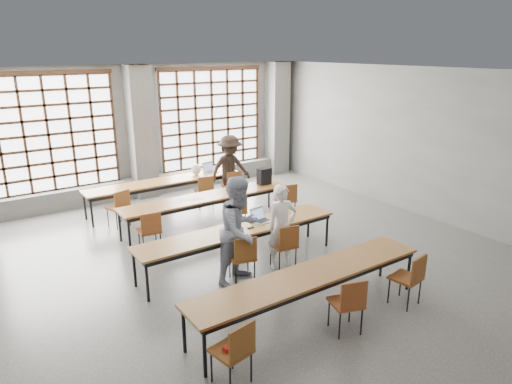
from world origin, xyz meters
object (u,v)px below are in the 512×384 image
at_px(desk_row_c, 240,232).
at_px(laptop_back, 210,169).
at_px(chair_front_left, 243,254).
at_px(green_box, 235,225).
at_px(mouse, 281,217).
at_px(phone, 251,228).
at_px(chair_back_mid, 205,189).
at_px(chair_front_right, 286,242).
at_px(plastic_bag, 196,169).
at_px(laptop_front, 260,218).
at_px(red_pouch, 231,347).
at_px(chair_back_right, 232,184).
at_px(desk_row_b, 207,199).
at_px(desk_row_d, 310,278).
at_px(chair_back_left, 120,205).
at_px(chair_near_mid, 349,300).
at_px(desk_row_a, 165,183).
at_px(student_back, 230,169).
at_px(chair_mid_left, 150,228).
at_px(student_male, 282,227).
at_px(backpack, 264,176).
at_px(chair_near_right, 411,275).
at_px(chair_mid_centre, 237,209).
at_px(chair_mid_right, 287,197).
at_px(student_female, 240,230).
at_px(chair_near_left, 235,347).

bearing_deg(desk_row_c, laptop_back, 68.91).
xyz_separation_m(chair_front_left, green_box, (0.27, 0.71, 0.24)).
distance_m(mouse, phone, 0.77).
distance_m(chair_back_mid, chair_front_right, 3.76).
bearing_deg(plastic_bag, laptop_front, -97.89).
bearing_deg(red_pouch, chair_back_right, 58.54).
bearing_deg(desk_row_b, red_pouch, -115.21).
relative_size(desk_row_d, chair_back_left, 4.55).
bearing_deg(desk_row_d, chair_near_mid, -74.22).
xyz_separation_m(chair_front_left, phone, (0.50, 0.53, 0.20)).
relative_size(desk_row_a, mouse, 40.82).
height_order(chair_front_left, student_back, student_back).
relative_size(chair_back_left, chair_front_right, 1.00).
height_order(chair_mid_left, chair_front_right, same).
bearing_deg(chair_front_right, desk_row_b, 93.62).
height_order(student_male, backpack, student_male).
relative_size(chair_back_right, phone, 6.77).
bearing_deg(chair_front_right, red_pouch, -139.77).
bearing_deg(chair_back_left, student_back, 2.42).
relative_size(desk_row_b, student_back, 2.24).
xyz_separation_m(desk_row_c, chair_near_right, (1.43, -2.71, -0.13)).
xyz_separation_m(desk_row_a, phone, (0.03, -3.85, 0.07)).
bearing_deg(backpack, desk_row_a, 137.58).
relative_size(desk_row_b, mouse, 40.82).
distance_m(desk_row_b, chair_mid_left, 1.73).
height_order(chair_mid_centre, mouse, chair_mid_centre).
distance_m(chair_mid_left, phone, 2.05).
distance_m(chair_mid_centre, chair_near_right, 4.16).
height_order(desk_row_d, chair_near_mid, chair_near_mid).
bearing_deg(plastic_bag, mouse, -91.50).
bearing_deg(chair_back_right, desk_row_b, -140.63).
bearing_deg(chair_back_left, chair_mid_centre, -40.12).
relative_size(desk_row_a, chair_mid_right, 4.55).
bearing_deg(chair_near_right, chair_back_mid, 94.91).
relative_size(student_female, red_pouch, 9.38).
relative_size(chair_back_mid, phone, 6.77).
height_order(desk_row_c, chair_near_mid, chair_near_mid).
bearing_deg(chair_near_left, plastic_bag, 66.62).
height_order(student_female, red_pouch, student_female).
distance_m(chair_back_mid, chair_near_mid, 5.88).
xyz_separation_m(chair_back_left, chair_front_left, (0.91, -3.75, 0.00)).
relative_size(chair_front_left, backpack, 2.20).
relative_size(chair_mid_right, chair_front_left, 1.00).
distance_m(student_back, laptop_front, 3.37).
relative_size(chair_mid_centre, student_back, 0.49).
height_order(laptop_front, backpack, backpack).
bearing_deg(chair_near_left, chair_back_mid, 65.18).
xyz_separation_m(chair_back_right, chair_mid_right, (0.46, -1.71, 0.00)).
distance_m(desk_row_c, chair_front_right, 0.87).
bearing_deg(desk_row_c, student_male, -39.81).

